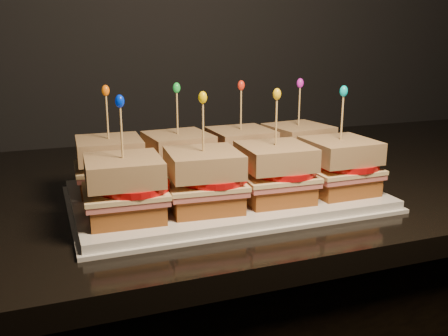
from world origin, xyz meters
name	(u,v)px	position (x,y,z in m)	size (l,w,h in m)	color
granite_slab	(263,180)	(-0.78, 1.64, 0.88)	(2.22, 0.75, 0.03)	black
platter	(224,196)	(-0.92, 1.50, 0.91)	(0.47, 0.29, 0.02)	silver
platter_rim	(224,199)	(-0.92, 1.50, 0.90)	(0.48, 0.30, 0.01)	silver
sandwich_0_bread_bot	(111,181)	(-1.08, 1.57, 0.93)	(0.10, 0.10, 0.03)	#572C11
sandwich_0_ham	(111,171)	(-1.08, 1.57, 0.95)	(0.11, 0.10, 0.01)	#BE5256
sandwich_0_cheese	(110,167)	(-1.08, 1.57, 0.96)	(0.11, 0.10, 0.01)	beige
sandwich_0_tomato	(118,162)	(-1.07, 1.56, 0.97)	(0.10, 0.10, 0.01)	red
sandwich_0_bread_top	(109,149)	(-1.08, 1.57, 0.99)	(0.10, 0.10, 0.03)	#67310F
sandwich_0_pick	(107,120)	(-1.08, 1.57, 1.03)	(0.00, 0.00, 0.09)	tan
sandwich_0_frill	(106,90)	(-1.08, 1.57, 1.08)	(0.01, 0.01, 0.02)	orange
sandwich_1_bread_bot	(179,175)	(-0.97, 1.57, 0.93)	(0.10, 0.10, 0.03)	#572C11
sandwich_1_ham	(178,165)	(-0.97, 1.57, 0.95)	(0.11, 0.10, 0.01)	#BE5256
sandwich_1_cheese	(178,161)	(-0.97, 1.57, 0.96)	(0.11, 0.10, 0.01)	beige
sandwich_1_tomato	(186,157)	(-0.96, 1.56, 0.97)	(0.10, 0.10, 0.01)	red
sandwich_1_bread_top	(178,144)	(-0.97, 1.57, 0.99)	(0.10, 0.10, 0.03)	#67310F
sandwich_1_pick	(177,116)	(-0.97, 1.57, 1.03)	(0.00, 0.00, 0.09)	tan
sandwich_1_frill	(177,88)	(-0.97, 1.57, 1.08)	(0.01, 0.01, 0.02)	green
sandwich_2_bread_bot	(240,169)	(-0.86, 1.57, 0.93)	(0.10, 0.10, 0.03)	#572C11
sandwich_2_ham	(241,159)	(-0.86, 1.57, 0.95)	(0.11, 0.10, 0.01)	#BE5256
sandwich_2_cheese	(241,155)	(-0.86, 1.57, 0.96)	(0.11, 0.10, 0.01)	beige
sandwich_2_tomato	(248,151)	(-0.85, 1.56, 0.97)	(0.10, 0.10, 0.01)	red
sandwich_2_bread_top	(241,139)	(-0.86, 1.57, 0.99)	(0.10, 0.10, 0.03)	#67310F
sandwich_2_pick	(241,112)	(-0.86, 1.57, 1.03)	(0.00, 0.00, 0.09)	tan
sandwich_2_frill	(241,85)	(-0.86, 1.57, 1.08)	(0.01, 0.01, 0.02)	red
sandwich_3_bread_bot	(297,163)	(-0.75, 1.57, 0.93)	(0.10, 0.10, 0.03)	#572C11
sandwich_3_ham	(297,154)	(-0.75, 1.57, 0.95)	(0.11, 0.10, 0.01)	#BE5256
sandwich_3_cheese	(298,150)	(-0.75, 1.57, 0.96)	(0.11, 0.10, 0.01)	beige
sandwich_3_tomato	(305,146)	(-0.74, 1.56, 0.97)	(0.10, 0.10, 0.01)	red
sandwich_3_bread_top	(298,135)	(-0.75, 1.57, 0.99)	(0.10, 0.10, 0.03)	#67310F
sandwich_3_pick	(299,109)	(-0.75, 1.57, 1.03)	(0.00, 0.00, 0.09)	tan
sandwich_3_frill	(300,83)	(-0.75, 1.57, 1.08)	(0.01, 0.01, 0.02)	#D11DC4
sandwich_4_bread_bot	(126,208)	(-1.08, 1.43, 0.93)	(0.10, 0.10, 0.03)	#572C11
sandwich_4_ham	(125,196)	(-1.08, 1.43, 0.95)	(0.11, 0.10, 0.01)	#BE5256
sandwich_4_cheese	(125,191)	(-1.08, 1.43, 0.96)	(0.11, 0.10, 0.01)	beige
sandwich_4_tomato	(134,186)	(-1.07, 1.43, 0.97)	(0.10, 0.10, 0.01)	red
sandwich_4_bread_top	(123,170)	(-1.08, 1.43, 0.99)	(0.10, 0.10, 0.03)	#67310F
sandwich_4_pick	(122,136)	(-1.08, 1.43, 1.03)	(0.00, 0.00, 0.09)	tan
sandwich_4_frill	(120,101)	(-1.08, 1.43, 1.08)	(0.01, 0.01, 0.02)	#0224DE
sandwich_5_bread_bot	(204,199)	(-0.97, 1.43, 0.93)	(0.10, 0.10, 0.03)	#572C11
sandwich_5_ham	(204,187)	(-0.97, 1.43, 0.95)	(0.11, 0.10, 0.01)	#BE5256
sandwich_5_cheese	(204,183)	(-0.97, 1.43, 0.96)	(0.11, 0.10, 0.01)	beige
sandwich_5_tomato	(213,178)	(-0.96, 1.43, 0.97)	(0.10, 0.10, 0.01)	red
sandwich_5_bread_top	(203,163)	(-0.97, 1.43, 0.99)	(0.10, 0.10, 0.03)	#67310F
sandwich_5_pick	(203,130)	(-0.97, 1.43, 1.03)	(0.00, 0.00, 0.09)	tan
sandwich_5_frill	(203,97)	(-0.97, 1.43, 1.08)	(0.01, 0.01, 0.02)	#F6C502
sandwich_6_bread_bot	(274,191)	(-0.86, 1.43, 0.93)	(0.10, 0.10, 0.03)	#572C11
sandwich_6_ham	(275,179)	(-0.86, 1.43, 0.95)	(0.11, 0.10, 0.01)	#BE5256
sandwich_6_cheese	(275,175)	(-0.86, 1.43, 0.96)	(0.11, 0.10, 0.01)	beige
sandwich_6_tomato	(284,170)	(-0.85, 1.43, 0.97)	(0.10, 0.10, 0.01)	red
sandwich_6_bread_top	(275,156)	(-0.86, 1.43, 0.99)	(0.10, 0.10, 0.03)	#67310F
sandwich_6_pick	(276,125)	(-0.86, 1.43, 1.03)	(0.00, 0.00, 0.09)	tan
sandwich_6_frill	(277,94)	(-0.86, 1.43, 1.08)	(0.01, 0.01, 0.02)	yellow
sandwich_7_bread_bot	(338,183)	(-0.75, 1.43, 0.93)	(0.10, 0.10, 0.03)	#572C11
sandwich_7_ham	(339,172)	(-0.75, 1.43, 0.95)	(0.11, 0.10, 0.01)	#BE5256
sandwich_7_cheese	(339,168)	(-0.75, 1.43, 0.96)	(0.11, 0.10, 0.01)	beige
sandwich_7_tomato	(348,164)	(-0.74, 1.43, 0.97)	(0.10, 0.10, 0.01)	red
sandwich_7_bread_top	(340,150)	(-0.75, 1.43, 0.99)	(0.10, 0.10, 0.03)	#67310F
sandwich_7_pick	(342,121)	(-0.75, 1.43, 1.03)	(0.00, 0.00, 0.09)	tan
sandwich_7_frill	(344,91)	(-0.75, 1.43, 1.08)	(0.01, 0.01, 0.02)	#04BEC4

